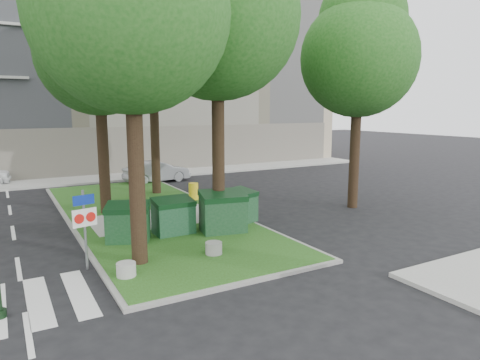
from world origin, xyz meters
TOP-DOWN VIEW (x-y plane):
  - ground at (0.00, 0.00)m, footprint 120.00×120.00m
  - median_island at (0.50, 8.00)m, footprint 6.00×16.00m
  - median_kerb at (0.50, 8.00)m, footprint 6.30×16.30m
  - building_sidewalk at (0.00, 18.50)m, footprint 42.00×3.00m
  - zebra_crossing at (-3.75, 1.50)m, footprint 5.00×3.00m
  - apartment_building at (0.00, 26.00)m, footprint 41.00×12.00m
  - tree_median_near_right at (2.09, 4.56)m, footprint 5.60×5.60m
  - tree_median_mid at (-0.91, 9.06)m, footprint 4.80×4.80m
  - tree_median_far at (2.29, 12.06)m, footprint 5.80×5.80m
  - tree_street_right at (9.09, 5.06)m, footprint 5.00×5.00m
  - dumpster_a at (-1.24, 4.65)m, footprint 1.65×1.44m
  - dumpster_b at (0.36, 4.74)m, footprint 1.37×0.97m
  - dumpster_c at (1.96, 4.10)m, footprint 1.75×1.38m
  - dumpster_d at (3.00, 4.87)m, footprint 1.62×1.37m
  - bollard_left at (-2.10, 1.69)m, footprint 0.50×0.50m
  - bollard_right at (0.62, 2.11)m, footprint 0.50×0.50m
  - bollard_mid at (0.48, 5.00)m, footprint 0.55×0.55m
  - litter_bin at (3.20, 9.56)m, footprint 0.45×0.45m
  - traffic_sign_pole at (-2.84, 3.00)m, footprint 0.66×0.19m
  - car_silver at (3.50, 15.77)m, footprint 4.07×1.87m

SIDE VIEW (x-z plane):
  - ground at x=0.00m, z-range 0.00..0.00m
  - zebra_crossing at x=-3.75m, z-range 0.00..0.01m
  - median_kerb at x=0.50m, z-range 0.00..0.10m
  - median_island at x=0.50m, z-range 0.00..0.12m
  - building_sidewalk at x=0.00m, z-range 0.00..0.12m
  - bollard_left at x=-2.10m, z-range 0.12..0.48m
  - bollard_right at x=0.62m, z-range 0.12..0.48m
  - bollard_mid at x=0.48m, z-range 0.12..0.51m
  - litter_bin at x=3.20m, z-range 0.12..0.91m
  - car_silver at x=3.50m, z-range 0.00..1.29m
  - dumpster_b at x=0.36m, z-range 0.09..1.36m
  - dumpster_a at x=-1.24m, z-range 0.09..1.37m
  - dumpster_d at x=3.00m, z-range 0.09..1.38m
  - dumpster_c at x=1.96m, z-range 0.09..1.55m
  - traffic_sign_pole at x=-2.84m, z-range 0.32..2.55m
  - tree_median_mid at x=-0.91m, z-range 1.98..11.97m
  - tree_street_right at x=9.09m, z-range 1.95..12.02m
  - tree_median_near_right at x=2.09m, z-range 2.26..13.72m
  - apartment_building at x=0.00m, z-range 0.00..16.00m
  - tree_median_far at x=2.29m, z-range 2.36..14.28m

